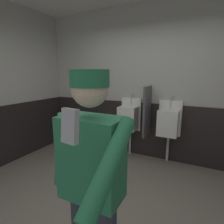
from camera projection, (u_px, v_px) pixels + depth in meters
name	position (u px, v px, depth m)	size (l,w,h in m)	color
ground_plane	(105.00, 213.00, 2.17)	(4.99, 4.08, 0.04)	slate
wall_back	(150.00, 84.00, 3.45)	(4.99, 0.12, 2.84)	#B2B2AD
wainscot_band_back	(147.00, 130.00, 3.57)	(4.39, 0.03, 1.06)	black
urinal_left	(129.00, 118.00, 3.53)	(0.40, 0.34, 1.24)	white
urinal_middle	(169.00, 122.00, 3.21)	(0.40, 0.34, 1.24)	white
privacy_divider_panel	(147.00, 111.00, 3.27)	(0.04, 0.40, 0.90)	#4C4C51
person	(91.00, 172.00, 1.22)	(0.63, 0.60, 1.64)	#2D3342
cell_phone	(70.00, 126.00, 0.56)	(0.06, 0.02, 0.11)	#A5A8B2
soap_dispenser	(80.00, 90.00, 4.09)	(0.10, 0.07, 0.18)	silver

